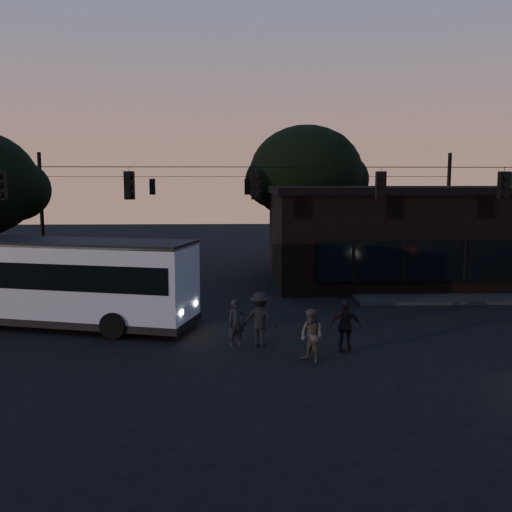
{
  "coord_description": "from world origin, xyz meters",
  "views": [
    {
      "loc": [
        -0.72,
        -16.5,
        5.7
      ],
      "look_at": [
        0.0,
        4.0,
        3.0
      ],
      "focal_mm": 40.0,
      "sensor_mm": 36.0,
      "label": 1
    }
  ],
  "objects_px": {
    "pedestrian_b": "(312,336)",
    "pedestrian_c": "(346,326)",
    "building": "(404,233)",
    "pedestrian_a": "(236,323)",
    "pedestrian_d": "(260,319)",
    "bus": "(44,277)"
  },
  "relations": [
    {
      "from": "pedestrian_b",
      "to": "pedestrian_c",
      "type": "xyz_separation_m",
      "value": [
        1.28,
        0.99,
        0.05
      ]
    },
    {
      "from": "building",
      "to": "pedestrian_a",
      "type": "xyz_separation_m",
      "value": [
        -9.73,
        -13.2,
        -1.89
      ]
    },
    {
      "from": "building",
      "to": "pedestrian_d",
      "type": "xyz_separation_m",
      "value": [
        -8.91,
        -13.18,
        -1.75
      ]
    },
    {
      "from": "pedestrian_c",
      "to": "pedestrian_d",
      "type": "relative_size",
      "value": 0.94
    },
    {
      "from": "pedestrian_b",
      "to": "pedestrian_c",
      "type": "distance_m",
      "value": 1.62
    },
    {
      "from": "building",
      "to": "pedestrian_b",
      "type": "distance_m",
      "value": 16.85
    },
    {
      "from": "building",
      "to": "pedestrian_d",
      "type": "height_order",
      "value": "building"
    },
    {
      "from": "bus",
      "to": "pedestrian_c",
      "type": "xyz_separation_m",
      "value": [
        11.27,
        -4.14,
        -1.02
      ]
    },
    {
      "from": "pedestrian_a",
      "to": "pedestrian_b",
      "type": "distance_m",
      "value": 3.01
    },
    {
      "from": "building",
      "to": "pedestrian_c",
      "type": "relative_size",
      "value": 8.55
    },
    {
      "from": "building",
      "to": "pedestrian_d",
      "type": "bearing_deg",
      "value": -124.06
    },
    {
      "from": "building",
      "to": "pedestrian_c",
      "type": "xyz_separation_m",
      "value": [
        -6.07,
        -14.06,
        -1.81
      ]
    },
    {
      "from": "bus",
      "to": "pedestrian_d",
      "type": "xyz_separation_m",
      "value": [
        8.43,
        -3.26,
        -0.97
      ]
    },
    {
      "from": "bus",
      "to": "pedestrian_a",
      "type": "xyz_separation_m",
      "value": [
        7.61,
        -3.28,
        -1.1
      ]
    },
    {
      "from": "pedestrian_d",
      "to": "pedestrian_a",
      "type": "bearing_deg",
      "value": 12.26
    },
    {
      "from": "pedestrian_b",
      "to": "pedestrian_d",
      "type": "height_order",
      "value": "pedestrian_d"
    },
    {
      "from": "building",
      "to": "pedestrian_d",
      "type": "distance_m",
      "value": 16.01
    },
    {
      "from": "pedestrian_c",
      "to": "pedestrian_b",
      "type": "bearing_deg",
      "value": 49.89
    },
    {
      "from": "pedestrian_a",
      "to": "pedestrian_c",
      "type": "xyz_separation_m",
      "value": [
        3.66,
        -0.86,
        0.08
      ]
    },
    {
      "from": "pedestrian_a",
      "to": "pedestrian_d",
      "type": "relative_size",
      "value": 0.86
    },
    {
      "from": "building",
      "to": "bus",
      "type": "xyz_separation_m",
      "value": [
        -17.34,
        -9.92,
        -0.79
      ]
    },
    {
      "from": "bus",
      "to": "pedestrian_d",
      "type": "bearing_deg",
      "value": -6.32
    }
  ]
}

